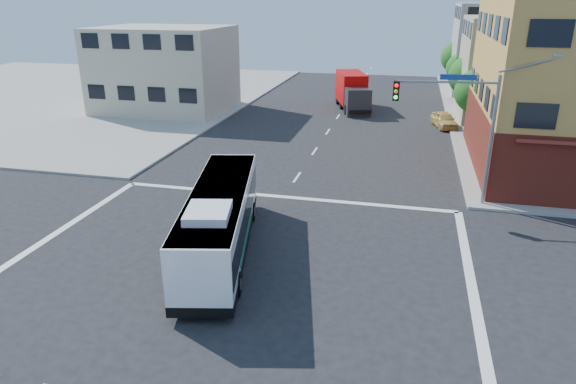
# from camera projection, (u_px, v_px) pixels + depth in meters

# --- Properties ---
(ground) EXTENTS (120.00, 120.00, 0.00)m
(ground) POSITION_uv_depth(u_px,v_px,m) (227.00, 281.00, 20.48)
(ground) COLOR black
(ground) RESTS_ON ground
(sidewalk_nw) EXTENTS (50.00, 50.00, 0.15)m
(sidewalk_nw) POSITION_uv_depth(u_px,v_px,m) (45.00, 94.00, 59.86)
(sidewalk_nw) COLOR gray
(sidewalk_nw) RESTS_ON ground
(building_east_near) EXTENTS (12.06, 10.06, 9.00)m
(building_east_near) POSITION_uv_depth(u_px,v_px,m) (532.00, 70.00, 46.07)
(building_east_near) COLOR tan
(building_east_near) RESTS_ON ground
(building_east_far) EXTENTS (12.06, 10.06, 10.00)m
(building_east_far) POSITION_uv_depth(u_px,v_px,m) (508.00, 49.00, 58.62)
(building_east_far) COLOR #9F9F9A
(building_east_far) RESTS_ON ground
(building_west) EXTENTS (12.06, 10.06, 8.00)m
(building_west) POSITION_uv_depth(u_px,v_px,m) (165.00, 69.00, 50.00)
(building_west) COLOR #BCB59C
(building_west) RESTS_ON ground
(signal_mast_ne) EXTENTS (7.91, 1.13, 8.07)m
(signal_mast_ne) POSITION_uv_depth(u_px,v_px,m) (460.00, 114.00, 26.39)
(signal_mast_ne) COLOR gray
(signal_mast_ne) RESTS_ON ground
(street_tree_a) EXTENTS (3.60, 3.60, 5.53)m
(street_tree_a) POSITION_uv_depth(u_px,v_px,m) (478.00, 89.00, 42.00)
(street_tree_a) COLOR #3B2515
(street_tree_a) RESTS_ON ground
(street_tree_b) EXTENTS (3.80, 3.80, 5.79)m
(street_tree_b) POSITION_uv_depth(u_px,v_px,m) (470.00, 73.00, 49.21)
(street_tree_b) COLOR #3B2515
(street_tree_b) RESTS_ON ground
(street_tree_c) EXTENTS (3.40, 3.40, 5.29)m
(street_tree_c) POSITION_uv_depth(u_px,v_px,m) (463.00, 66.00, 56.59)
(street_tree_c) COLOR #3B2515
(street_tree_c) RESTS_ON ground
(street_tree_d) EXTENTS (4.00, 4.00, 6.03)m
(street_tree_d) POSITION_uv_depth(u_px,v_px,m) (458.00, 55.00, 63.71)
(street_tree_d) COLOR #3B2515
(street_tree_d) RESTS_ON ground
(transit_bus) EXTENTS (4.66, 11.17, 3.23)m
(transit_bus) POSITION_uv_depth(u_px,v_px,m) (220.00, 220.00, 22.23)
(transit_bus) COLOR black
(transit_bus) RESTS_ON ground
(box_truck) EXTENTS (4.47, 8.17, 3.53)m
(box_truck) POSITION_uv_depth(u_px,v_px,m) (352.00, 92.00, 51.24)
(box_truck) COLOR #242429
(box_truck) RESTS_ON ground
(parked_car) EXTENTS (2.47, 4.16, 1.33)m
(parked_car) POSITION_uv_depth(u_px,v_px,m) (444.00, 120.00, 44.45)
(parked_car) COLOR #DFB55C
(parked_car) RESTS_ON ground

